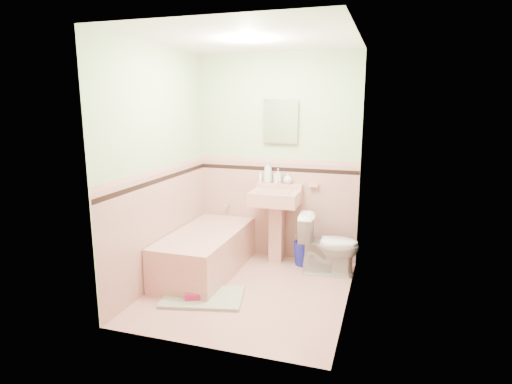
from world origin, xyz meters
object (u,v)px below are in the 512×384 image
(bathtub, at_px, (206,253))
(bucket, at_px, (305,253))
(soap_bottle_mid, at_px, (278,176))
(shoe, at_px, (193,297))
(sink, at_px, (275,227))
(toilet, at_px, (329,245))
(soap_bottle_right, at_px, (288,178))
(soap_bottle_left, at_px, (268,172))
(medicine_cabinet, at_px, (281,121))

(bathtub, height_order, bucket, bathtub)
(soap_bottle_mid, bearing_deg, shoe, -107.93)
(sink, height_order, toilet, sink)
(sink, relative_size, soap_bottle_right, 6.46)
(bathtub, bearing_deg, soap_bottle_mid, 46.94)
(bathtub, xyz_separation_m, shoe, (0.19, -0.75, -0.16))
(soap_bottle_left, distance_m, bucket, 1.09)
(bathtub, bearing_deg, soap_bottle_right, 42.13)
(bathtub, distance_m, shoe, 0.79)
(soap_bottle_left, distance_m, shoe, 1.82)
(toilet, bearing_deg, soap_bottle_mid, 60.24)
(medicine_cabinet, height_order, toilet, medicine_cabinet)
(soap_bottle_mid, bearing_deg, medicine_cabinet, 61.32)
(soap_bottle_left, relative_size, soap_bottle_mid, 1.47)
(bathtub, relative_size, sink, 1.68)
(sink, bearing_deg, toilet, -12.70)
(sink, xyz_separation_m, shoe, (-0.49, -1.28, -0.39))
(bathtub, relative_size, shoe, 10.27)
(medicine_cabinet, bearing_deg, soap_bottle_left, -168.32)
(medicine_cabinet, bearing_deg, soap_bottle_right, -15.95)
(toilet, relative_size, bucket, 2.49)
(shoe, bearing_deg, toilet, 22.11)
(bucket, bearing_deg, toilet, -31.19)
(soap_bottle_mid, bearing_deg, toilet, -25.77)
(soap_bottle_mid, relative_size, toilet, 0.26)
(bathtub, xyz_separation_m, sink, (0.68, 0.53, 0.22))
(medicine_cabinet, relative_size, toilet, 0.67)
(bathtub, relative_size, soap_bottle_left, 5.65)
(soap_bottle_mid, bearing_deg, soap_bottle_right, 0.00)
(sink, relative_size, bucket, 3.24)
(soap_bottle_right, distance_m, toilet, 0.94)
(bathtub, height_order, sink, sink)
(sink, bearing_deg, soap_bottle_left, 128.87)
(sink, bearing_deg, medicine_cabinet, 90.00)
(soap_bottle_left, xyz_separation_m, toilet, (0.81, -0.33, -0.74))
(bathtub, xyz_separation_m, soap_bottle_mid, (0.66, 0.71, 0.82))
(sink, relative_size, soap_bottle_left, 3.36)
(sink, distance_m, shoe, 1.43)
(soap_bottle_mid, height_order, soap_bottle_right, soap_bottle_mid)
(bathtub, distance_m, soap_bottle_mid, 1.27)
(soap_bottle_left, height_order, soap_bottle_mid, soap_bottle_left)
(bathtub, height_order, medicine_cabinet, medicine_cabinet)
(soap_bottle_right, bearing_deg, soap_bottle_left, 180.00)
(sink, xyz_separation_m, toilet, (0.67, -0.15, -0.10))
(soap_bottle_left, relative_size, toilet, 0.39)
(medicine_cabinet, distance_m, toilet, 1.55)
(bathtub, xyz_separation_m, medicine_cabinet, (0.68, 0.74, 1.47))
(soap_bottle_mid, bearing_deg, bathtub, -133.06)
(sink, height_order, soap_bottle_mid, soap_bottle_mid)
(medicine_cabinet, relative_size, soap_bottle_left, 1.75)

